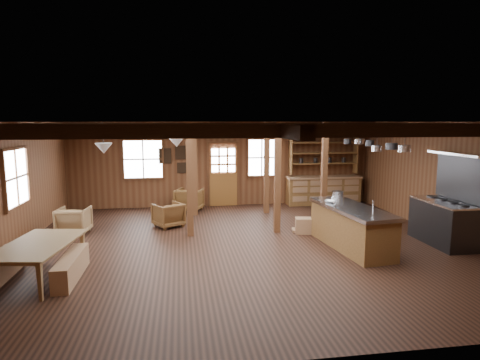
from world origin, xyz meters
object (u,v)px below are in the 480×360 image
Objects in this scene: dining_table at (41,262)px; armchair_b at (189,200)px; commercial_range at (448,215)px; armchair_c at (74,221)px; armchair_a at (168,215)px; kitchen_island at (351,227)px.

dining_table is 2.45× the size of armchair_b.
commercial_range is at bearing 164.92° from armchair_b.
armchair_c is at bearing 12.01° from dining_table.
dining_table reaches higher than armchair_a.
commercial_range reaches higher than kitchen_island.
commercial_range reaches higher than armchair_b.
armchair_c is at bearing 166.29° from commercial_range.
armchair_b is 1.05× the size of armchair_c.
commercial_range is at bearing 129.02° from armchair_a.
commercial_range is at bearing 171.54° from armchair_c.
armchair_a is 0.91× the size of armchair_b.
armchair_a is (2.14, 3.38, -0.01)m from dining_table.
armchair_b is at bearing 143.19° from commercial_range.
armchair_a is at bearing 93.87° from armchair_b.
armchair_a is at bearing 142.38° from kitchen_island.
armchair_b is (-5.80, 4.34, -0.31)m from commercial_range.
kitchen_island is 5.55m from armchair_b.
armchair_c reaches higher than dining_table.
dining_table is 2.57× the size of armchair_c.
commercial_range is at bearing -75.64° from dining_table.
armchair_c is at bearing -21.40° from armchair_a.
commercial_range is 8.60m from dining_table.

